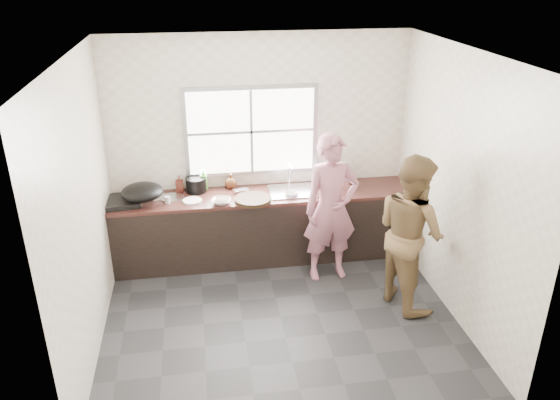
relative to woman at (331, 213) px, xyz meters
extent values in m
cube|color=#28282A|center=(-0.70, -0.74, -0.81)|extent=(3.60, 3.20, 0.01)
cube|color=silver|center=(-0.70, -0.74, 1.90)|extent=(3.60, 3.20, 0.01)
cube|color=silver|center=(-0.70, 0.87, 0.54)|extent=(3.60, 0.01, 2.70)
cube|color=beige|center=(-2.50, -0.74, 0.54)|extent=(0.01, 3.20, 2.70)
cube|color=beige|center=(1.11, -0.74, 0.54)|extent=(0.01, 3.20, 2.70)
cube|color=silver|center=(-0.70, -2.34, 0.54)|extent=(3.60, 0.01, 2.70)
cube|color=black|center=(-0.70, 0.55, -0.40)|extent=(3.60, 0.62, 0.82)
cube|color=#381C16|center=(-0.70, 0.55, 0.03)|extent=(3.60, 0.64, 0.04)
cube|color=silver|center=(-0.35, 0.55, 0.06)|extent=(0.55, 0.45, 0.02)
cylinder|color=silver|center=(-0.35, 0.75, 0.20)|extent=(0.02, 0.02, 0.30)
cube|color=#9EA0A5|center=(-0.80, 0.85, 0.74)|extent=(1.60, 0.05, 1.10)
cube|color=white|center=(-0.80, 0.83, 0.74)|extent=(1.50, 0.01, 1.00)
imported|color=#B16A7C|center=(0.00, 0.00, 0.00)|extent=(0.62, 0.44, 1.62)
imported|color=brown|center=(0.69, -0.64, 0.03)|extent=(0.85, 0.97, 1.68)
cylinder|color=black|center=(-0.85, 0.35, 0.07)|extent=(0.50, 0.50, 0.04)
cube|color=#AFB0B7|center=(-0.95, 0.61, 0.09)|extent=(0.20, 0.13, 0.01)
imported|color=silver|center=(-1.21, 0.34, 0.08)|extent=(0.26, 0.26, 0.05)
imported|color=silver|center=(0.17, 0.65, 0.08)|extent=(0.21, 0.21, 0.06)
imported|color=white|center=(-0.37, 0.43, 0.08)|extent=(0.26, 0.26, 0.06)
cylinder|color=black|center=(-1.49, 0.74, 0.14)|extent=(0.31, 0.31, 0.17)
cylinder|color=white|center=(-1.54, 0.46, 0.06)|extent=(0.25, 0.25, 0.02)
imported|color=#48922F|center=(-1.39, 0.78, 0.18)|extent=(0.12, 0.12, 0.27)
imported|color=#491A12|center=(-1.68, 0.78, 0.14)|extent=(0.09, 0.09, 0.18)
imported|color=#462311|center=(-1.07, 0.78, 0.14)|extent=(0.16, 0.16, 0.17)
cylinder|color=silver|center=(-1.82, 0.44, 0.10)|extent=(0.07, 0.07, 0.09)
cube|color=black|center=(-2.35, 0.51, 0.08)|extent=(0.46, 0.46, 0.06)
ellipsoid|color=black|center=(-2.10, 0.47, 0.20)|extent=(0.57, 0.57, 0.18)
cube|color=white|center=(0.20, 0.67, 0.21)|extent=(0.49, 0.42, 0.31)
cylinder|color=silver|center=(-1.97, 0.65, 0.06)|extent=(0.27, 0.27, 0.01)
cylinder|color=silver|center=(-1.77, 0.59, 0.06)|extent=(0.31, 0.31, 0.01)
camera|label=1|loc=(-1.44, -5.40, 2.64)|focal=35.00mm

